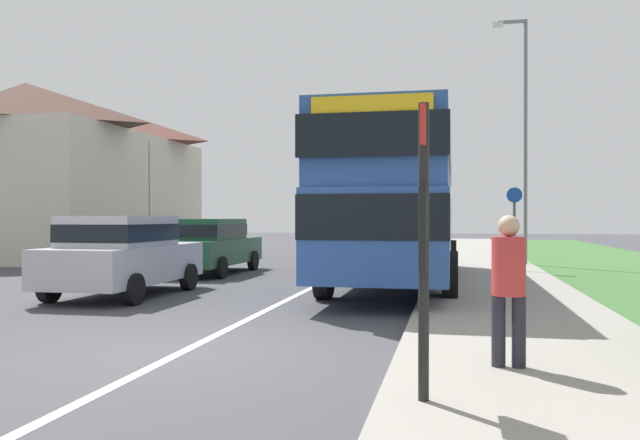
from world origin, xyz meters
The scene contains 11 objects.
ground_plane centered at (0.00, 0.00, 0.00)m, with size 120.00×120.00×0.00m, color #424247.
lane_marking_centre centered at (0.00, 8.00, 0.00)m, with size 0.14×60.00×0.01m, color silver.
pavement_near_side centered at (4.20, 6.00, 0.06)m, with size 3.20×68.00×0.12m, color gray.
double_decker_bus centered at (1.93, 8.14, 2.14)m, with size 2.80×10.39×3.70m.
parked_car_silver centered at (-3.52, 4.86, 0.92)m, with size 1.97×4.11×1.68m.
parked_car_dark_green centered at (-3.73, 10.24, 0.89)m, with size 1.89×4.55×1.61m.
pedestrian_at_stop centered at (3.80, -0.56, 0.98)m, with size 0.34×0.34×1.67m.
bus_stop_sign centered at (3.00, -1.93, 1.54)m, with size 0.09×0.52×2.60m.
cycle_route_sign centered at (4.98, 11.84, 1.43)m, with size 0.44×0.08×2.52m.
street_lamp_mid centered at (5.50, 14.75, 4.67)m, with size 1.14×0.20×8.22m.
house_terrace_far_side centered at (-12.67, 16.86, 3.38)m, with size 7.35×11.13×6.77m.
Camera 1 is at (3.24, -7.30, 1.65)m, focal length 35.75 mm.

